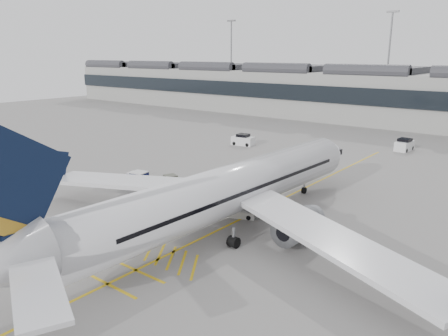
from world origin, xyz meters
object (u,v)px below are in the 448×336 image
Objects in this scene: airliner_main at (223,193)px; baggage_cart_a at (199,195)px; ramp_agent_a at (197,191)px; belt_loader at (235,210)px; pushback_tug at (171,182)px; ramp_agent_b at (232,196)px.

airliner_main reaches higher than baggage_cart_a.
airliner_main is 9.29m from ramp_agent_a.
airliner_main is at bearing -18.29° from baggage_cart_a.
airliner_main is at bearing -68.32° from ramp_agent_a.
ramp_agent_a reaches higher than belt_loader.
baggage_cart_a reaches higher than pushback_tug.
belt_loader is at bearing 7.47° from baggage_cart_a.
belt_loader is 1.54× the size of pushback_tug.
baggage_cart_a is 1.13× the size of ramp_agent_b.
airliner_main reaches higher than ramp_agent_b.
ramp_agent_a reaches higher than pushback_tug.
ramp_agent_a reaches higher than baggage_cart_a.
pushback_tug is at bearing 176.64° from baggage_cart_a.
belt_loader is 11.70m from pushback_tug.
pushback_tug is (-8.88, -0.16, -0.11)m from ramp_agent_b.
pushback_tug is (-12.80, 6.19, -2.86)m from airliner_main.
belt_loader is 2.72× the size of baggage_cart_a.
ramp_agent_b is 0.50× the size of pushback_tug.
ramp_agent_b is (-2.52, 2.78, 0.23)m from belt_loader.
airliner_main is 4.86m from belt_loader.
baggage_cart_a is at bearing -72.72° from ramp_agent_a.
ramp_agent_b is at bearing 123.65° from airliner_main.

